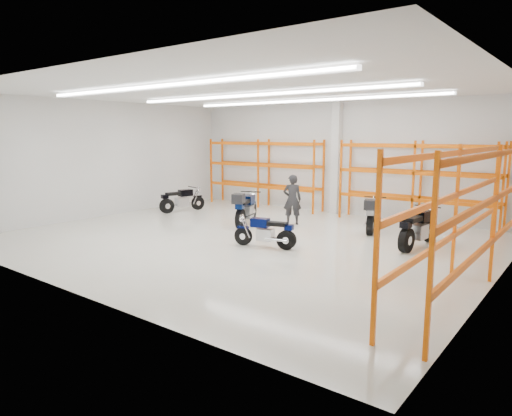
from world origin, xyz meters
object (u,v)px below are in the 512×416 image
Objects in this scene: motorcycle_back_a at (180,201)px; structural_column at (336,158)px; motorcycle_main at (267,233)px; standing_man at (292,200)px; motorcycle_back_c at (372,215)px; motorcycle_back_b at (245,209)px; motorcycle_back_d at (417,229)px.

structural_column is (5.31, 3.60, 1.77)m from motorcycle_back_a.
motorcycle_back_a reaches higher than motorcycle_main.
structural_column reaches higher than standing_man.
standing_man reaches higher than motorcycle_back_c.
structural_column is at bearing 34.13° from motorcycle_back_a.
motorcycle_back_c is at bearing 8.10° from motorcycle_back_a.
motorcycle_main is 4.16m from motorcycle_back_c.
motorcycle_back_c is (4.04, 1.73, -0.02)m from motorcycle_back_b.
motorcycle_back_c is 0.50× the size of structural_column.
motorcycle_back_c is (1.49, 3.88, 0.13)m from motorcycle_main.
motorcycle_back_a is 9.89m from motorcycle_back_d.
standing_man is (-2.81, -0.56, 0.33)m from motorcycle_back_c.
motorcycle_back_d is at bearing 37.35° from motorcycle_main.
structural_column is at bearing 71.98° from motorcycle_back_b.
standing_man reaches higher than motorcycle_back_a.
structural_column is (1.36, 4.19, 1.66)m from motorcycle_back_b.
structural_column is at bearing 137.38° from motorcycle_back_c.
structural_column is (-2.68, 2.46, 1.68)m from motorcycle_back_c.
standing_man is (-1.32, 3.33, 0.47)m from motorcycle_main.
motorcycle_back_b is (-2.55, 2.16, 0.16)m from motorcycle_main.
motorcycle_back_b is 5.96m from motorcycle_back_d.
motorcycle_main is 1.03× the size of standing_man.
structural_column reaches higher than motorcycle_back_b.
motorcycle_back_a is at bearing -145.87° from structural_column.
motorcycle_back_c is 2.88m from standing_man.
motorcycle_back_b is at bearing -156.85° from motorcycle_back_c.
structural_column reaches higher than motorcycle_main.
structural_column is (0.13, 3.02, 1.35)m from standing_man.
motorcycle_main is 0.41× the size of structural_column.
structural_column is at bearing 100.59° from motorcycle_main.
motorcycle_main is at bearing -40.23° from motorcycle_back_b.
motorcycle_back_b is 1.28× the size of standing_man.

